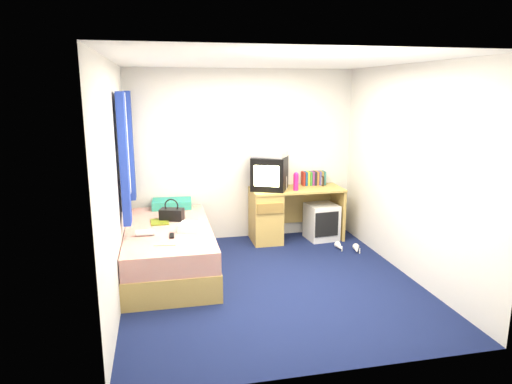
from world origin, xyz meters
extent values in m
plane|color=#0C1438|center=(0.00, 0.00, 0.00)|extent=(3.40, 3.40, 0.00)
plane|color=white|center=(0.00, 0.00, 2.40)|extent=(3.40, 3.40, 0.00)
plane|color=silver|center=(0.00, 1.70, 1.20)|extent=(3.20, 0.00, 3.20)
plane|color=silver|center=(0.00, -1.70, 1.20)|extent=(3.20, 0.00, 3.20)
plane|color=silver|center=(-1.60, 0.00, 1.20)|extent=(0.00, 3.40, 3.40)
plane|color=silver|center=(1.60, 0.00, 1.20)|extent=(0.00, 3.40, 3.40)
cube|color=tan|center=(-1.10, 0.61, 0.15)|extent=(1.00, 2.00, 0.30)
cube|color=olive|center=(-0.60, 0.21, 0.16)|extent=(0.02, 0.70, 0.18)
cube|color=white|center=(-1.10, 0.61, 0.42)|extent=(0.98, 1.98, 0.24)
cube|color=#186BA1|center=(-1.03, 1.50, 0.60)|extent=(0.54, 0.36, 0.11)
cube|color=tan|center=(0.72, 1.42, 0.73)|extent=(1.30, 0.55, 0.03)
cube|color=tan|center=(0.27, 1.42, 0.36)|extent=(0.40, 0.52, 0.72)
cube|color=tan|center=(1.35, 1.42, 0.36)|extent=(0.04, 0.52, 0.72)
cube|color=tan|center=(0.97, 1.67, 0.45)|extent=(0.78, 0.03, 0.55)
cube|color=silver|center=(1.08, 1.36, 0.26)|extent=(0.45, 0.45, 0.51)
cube|color=black|center=(0.33, 1.44, 0.98)|extent=(0.59, 0.58, 0.46)
cube|color=#EAE393|center=(0.24, 1.25, 0.98)|extent=(0.32, 0.16, 0.28)
cube|color=silver|center=(0.33, 1.44, 1.25)|extent=(0.53, 0.49, 0.08)
cube|color=maroon|center=(0.87, 1.60, 0.85)|extent=(0.03, 0.13, 0.20)
cube|color=navy|center=(0.90, 1.60, 0.85)|extent=(0.03, 0.13, 0.20)
cube|color=gold|center=(0.94, 1.60, 0.85)|extent=(0.03, 0.13, 0.20)
cube|color=#337F33|center=(0.97, 1.60, 0.85)|extent=(0.03, 0.13, 0.20)
cube|color=#7F337F|center=(1.01, 1.60, 0.85)|extent=(0.03, 0.13, 0.20)
cube|color=#262626|center=(1.04, 1.60, 0.85)|extent=(0.03, 0.13, 0.20)
cube|color=#B26633|center=(1.08, 1.60, 0.85)|extent=(0.03, 0.13, 0.20)
cube|color=#4C4C99|center=(1.11, 1.60, 0.85)|extent=(0.03, 0.13, 0.20)
cube|color=olive|center=(1.15, 1.60, 0.85)|extent=(0.03, 0.13, 0.20)
cube|color=#337272|center=(1.18, 1.60, 0.85)|extent=(0.03, 0.13, 0.20)
cube|color=black|center=(1.14, 1.54, 0.82)|extent=(0.03, 0.12, 0.14)
cylinder|color=#CD1D72|center=(0.67, 1.30, 0.86)|extent=(0.09, 0.09, 0.23)
cylinder|color=silver|center=(0.54, 1.41, 0.84)|extent=(0.06, 0.06, 0.18)
cube|color=black|center=(-1.05, 0.90, 0.61)|extent=(0.32, 0.24, 0.14)
torus|color=black|center=(-1.05, 0.90, 0.72)|extent=(0.17, 0.07, 0.18)
cube|color=white|center=(-0.85, 0.40, 0.58)|extent=(0.33, 0.30, 0.09)
cube|color=#BCD818|center=(-1.20, 0.83, 0.55)|extent=(0.22, 0.29, 0.01)
cylinder|color=silver|center=(-1.36, 0.34, 0.58)|extent=(0.20, 0.07, 0.07)
cube|color=yellow|center=(-1.15, -0.02, 0.55)|extent=(0.23, 0.08, 0.01)
cube|color=black|center=(-1.07, 0.25, 0.55)|extent=(0.05, 0.16, 0.02)
cube|color=silver|center=(-1.58, 0.90, 1.45)|extent=(0.02, 0.90, 1.10)
cube|color=white|center=(-1.57, 0.90, 2.04)|extent=(0.06, 1.06, 0.08)
cube|color=white|center=(-1.57, 0.90, 0.86)|extent=(0.06, 1.06, 0.08)
cube|color=navy|center=(-1.53, 0.31, 1.40)|extent=(0.08, 0.24, 1.40)
cube|color=navy|center=(-1.53, 1.49, 1.40)|extent=(0.08, 0.24, 1.40)
cone|color=silver|center=(1.16, 0.85, 0.04)|extent=(0.10, 0.23, 0.09)
cone|color=silver|center=(1.34, 0.72, 0.04)|extent=(0.16, 0.24, 0.09)
camera|label=1|loc=(-1.17, -4.61, 2.12)|focal=32.00mm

